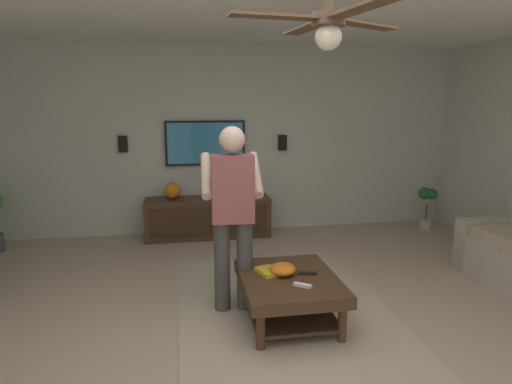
% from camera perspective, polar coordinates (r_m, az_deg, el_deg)
% --- Properties ---
extents(ground_plane, '(8.14, 8.14, 0.00)m').
position_cam_1_polar(ground_plane, '(3.60, 1.69, -19.29)').
color(ground_plane, tan).
extents(wall_back_tv, '(0.10, 6.99, 2.61)m').
position_cam_1_polar(wall_back_tv, '(6.42, -4.31, 6.54)').
color(wall_back_tv, '#B2B7AD').
rests_on(wall_back_tv, ground).
extents(area_rug, '(2.79, 1.86, 0.01)m').
position_cam_1_polar(area_rug, '(4.17, 3.44, -14.67)').
color(area_rug, tan).
rests_on(area_rug, ground).
extents(coffee_table, '(1.00, 0.80, 0.40)m').
position_cam_1_polar(coffee_table, '(3.88, 4.19, -12.08)').
color(coffee_table, '#422B1C').
rests_on(coffee_table, ground).
extents(media_console, '(0.45, 1.70, 0.55)m').
position_cam_1_polar(media_console, '(6.24, -6.11, -3.24)').
color(media_console, '#422B1C').
rests_on(media_console, ground).
extents(tv, '(0.05, 1.10, 0.62)m').
position_cam_1_polar(tv, '(6.31, -6.45, 6.20)').
color(tv, black).
extents(person_standing, '(0.55, 0.55, 1.64)m').
position_cam_1_polar(person_standing, '(3.89, -2.98, -2.08)').
color(person_standing, '#3F3F3F').
rests_on(person_standing, ground).
extents(potted_plant_short, '(0.25, 0.26, 0.64)m').
position_cam_1_polar(potted_plant_short, '(6.98, 20.97, -1.13)').
color(potted_plant_short, '#B7B2A8').
rests_on(potted_plant_short, ground).
extents(bowl, '(0.23, 0.23, 0.10)m').
position_cam_1_polar(bowl, '(3.85, 3.39, -9.76)').
color(bowl, orange).
rests_on(bowl, coffee_table).
extents(remote_white, '(0.13, 0.15, 0.02)m').
position_cam_1_polar(remote_white, '(3.64, 5.94, -11.70)').
color(remote_white, white).
rests_on(remote_white, coffee_table).
extents(remote_black, '(0.08, 0.16, 0.02)m').
position_cam_1_polar(remote_black, '(3.89, 6.58, -10.20)').
color(remote_black, black).
rests_on(remote_black, coffee_table).
extents(book, '(0.26, 0.22, 0.04)m').
position_cam_1_polar(book, '(3.88, 1.55, -10.05)').
color(book, gold).
rests_on(book, coffee_table).
extents(vase_round, '(0.22, 0.22, 0.22)m').
position_cam_1_polar(vase_round, '(6.19, -10.57, 0.17)').
color(vase_round, orange).
rests_on(vase_round, media_console).
extents(wall_speaker_left, '(0.06, 0.12, 0.22)m').
position_cam_1_polar(wall_speaker_left, '(6.49, 3.37, 6.28)').
color(wall_speaker_left, black).
extents(wall_speaker_right, '(0.06, 0.12, 0.22)m').
position_cam_1_polar(wall_speaker_right, '(6.35, -16.55, 5.88)').
color(wall_speaker_right, black).
extents(ceiling_fan, '(1.20, 1.16, 0.46)m').
position_cam_1_polar(ceiling_fan, '(2.86, 9.12, 20.28)').
color(ceiling_fan, '#4C3828').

